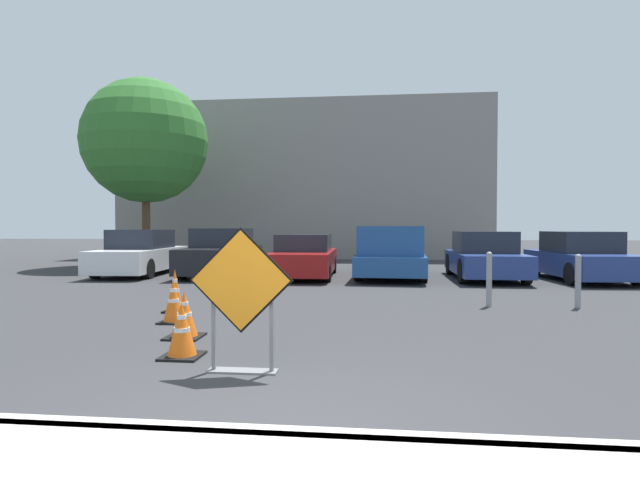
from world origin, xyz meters
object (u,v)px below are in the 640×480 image
Objects in this scene: traffic_cone_fourth at (175,291)px; parked_car_third at (304,257)px; road_closed_sign at (241,292)px; traffic_cone_nearest at (182,331)px; traffic_cone_third at (173,301)px; parked_car_second at (222,254)px; bollard_nearest at (489,278)px; parked_car_fourth at (484,257)px; parked_car_nearest at (141,254)px; parked_car_fifth at (581,258)px; traffic_cone_second at (184,315)px; pickup_truck at (391,254)px; bollard_second at (578,280)px.

traffic_cone_fourth is 6.92m from parked_car_third.
traffic_cone_fourth is at bearing 76.24° from parked_car_third.
traffic_cone_nearest is (-0.90, 0.57, -0.56)m from road_closed_sign.
traffic_cone_third is 8.29m from parked_car_second.
parked_car_fourth is at bearing 78.75° from bollard_nearest.
parked_car_nearest reaches higher than parked_car_fifth.
traffic_cone_third is at bearing 35.02° from parked_car_fifth.
parked_car_third is 4.14× the size of bollard_nearest.
parked_car_second is (-2.29, 9.17, 0.38)m from traffic_cone_second.
traffic_cone_fourth is 0.14× the size of pickup_truck.
parked_car_fifth is at bearing 174.39° from parked_car_nearest.
bollard_nearest is (-3.85, -5.32, -0.09)m from parked_car_fifth.
parked_car_second is at bearing 1.26° from pickup_truck.
traffic_cone_third is 9.19m from parked_car_nearest.
road_closed_sign is at bearing -137.57° from bollard_second.
bollard_nearest is 1.69m from bollard_second.
road_closed_sign reaches higher than parked_car_nearest.
bollard_second is at bearing 150.11° from parked_car_nearest.
traffic_cone_second is at bearing 101.34° from parked_car_second.
bollard_second is at bearing 97.45° from parked_car_fourth.
bollard_nearest is (3.73, 4.95, -0.31)m from road_closed_sign.
parked_car_second is at bearing 100.29° from traffic_cone_fourth.
bollard_nearest is (10.07, -5.74, -0.11)m from parked_car_nearest.
parked_car_fifth is (8.85, 8.67, 0.34)m from traffic_cone_second.
traffic_cone_fourth is 0.17× the size of parked_car_nearest.
traffic_cone_third is (-1.88, 2.67, -0.52)m from road_closed_sign.
road_closed_sign is 1.20m from traffic_cone_nearest.
road_closed_sign reaches higher than traffic_cone_second.
parked_car_second is 2.81m from parked_car_third.
parked_car_third is at bearing -4.98° from parked_car_fifth.
traffic_cone_nearest reaches higher than traffic_cone_second.
traffic_cone_nearest is 11.31m from parked_car_fourth.
pickup_truck is at bearing -4.53° from parked_car_fourth.
traffic_cone_fourth is at bearing 111.08° from traffic_cone_third.
bollard_second is (7.30, 2.28, 0.20)m from traffic_cone_third.
parked_car_nearest reaches higher than traffic_cone_second.
bollard_second is at bearing 17.36° from traffic_cone_third.
bollard_second is (8.98, -5.83, -0.15)m from parked_car_second.
parked_car_fifth is (2.78, -0.06, -0.01)m from parked_car_fourth.
parked_car_second is (-1.29, 7.08, 0.31)m from traffic_cone_fourth.
traffic_cone_third is 0.16× the size of parked_car_nearest.
parked_car_second is 1.04× the size of parked_car_third.
parked_car_second reaches higher than traffic_cone_third.
pickup_truck reaches higher than road_closed_sign.
road_closed_sign is 7.35m from bollard_second.
pickup_truck is at bearing 58.30° from traffic_cone_fourth.
parked_car_fifth is 6.57m from bollard_nearest.
parked_car_third is at bearing 138.41° from bollard_second.
parked_car_second reaches higher than parked_car_fourth.
parked_car_nearest is 2.79m from parked_car_second.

